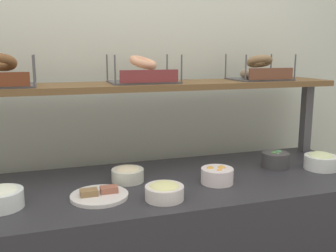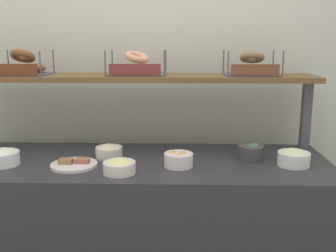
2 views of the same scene
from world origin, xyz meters
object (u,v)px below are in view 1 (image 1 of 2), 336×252
object	(u,v)px
bowl_veggie_mix	(275,159)
bowl_cream_cheese	(1,197)
bowl_fruit_salad	(217,175)
bagel_basket_cinnamon_raisin	(1,76)
serving_plate_white	(99,195)
bagel_basket_poppy	(259,72)
bowl_potato_salad	(128,174)
bowl_scallion_spread	(321,161)
bowl_egg_salad	(164,191)
bagel_basket_plain	(143,74)

from	to	relation	value
bowl_veggie_mix	bowl_cream_cheese	size ratio (longest dim) A/B	0.82
bowl_fruit_salad	bagel_basket_cinnamon_raisin	xyz separation A→B (m)	(-0.90, 0.35, 0.44)
serving_plate_white	bagel_basket_cinnamon_raisin	xyz separation A→B (m)	(-0.37, 0.36, 0.47)
serving_plate_white	bagel_basket_poppy	distance (m)	1.12
bowl_cream_cheese	bagel_basket_cinnamon_raisin	size ratio (longest dim) A/B	0.59
bowl_potato_salad	bowl_scallion_spread	bearing A→B (deg)	-6.70
serving_plate_white	bowl_scallion_spread	bearing A→B (deg)	2.34
bowl_scallion_spread	bowl_potato_salad	distance (m)	0.97
bowl_egg_salad	bagel_basket_cinnamon_raisin	bearing A→B (deg)	143.10
bowl_scallion_spread	serving_plate_white	distance (m)	1.12
bowl_veggie_mix	bowl_potato_salad	distance (m)	0.77
bagel_basket_plain	bowl_egg_salad	bearing A→B (deg)	-94.62
bagel_basket_plain	bowl_potato_salad	bearing A→B (deg)	-121.07
bowl_egg_salad	bagel_basket_poppy	world-z (taller)	bagel_basket_poppy
bowl_veggie_mix	bowl_fruit_salad	world-z (taller)	bowl_veggie_mix
bowl_egg_salad	bowl_cream_cheese	distance (m)	0.63
bowl_veggie_mix	bowl_potato_salad	bearing A→B (deg)	178.78
bowl_cream_cheese	bagel_basket_poppy	size ratio (longest dim) A/B	0.55
serving_plate_white	bagel_basket_poppy	size ratio (longest dim) A/B	0.77
bowl_cream_cheese	bowl_potato_salad	xyz separation A→B (m)	(0.52, 0.15, -0.01)
bagel_basket_plain	bowl_scallion_spread	bearing A→B (deg)	-22.02
bowl_cream_cheese	bagel_basket_poppy	distance (m)	1.43
bagel_basket_cinnamon_raisin	bagel_basket_poppy	xyz separation A→B (m)	(1.31, 0.01, -0.00)
bowl_fruit_salad	bowl_scallion_spread	xyz separation A→B (m)	(0.59, 0.03, 0.01)
bowl_egg_salad	bowl_potato_salad	world-z (taller)	bowl_potato_salad
bowl_egg_salad	serving_plate_white	bearing A→B (deg)	158.31
bowl_egg_salad	bowl_fruit_salad	world-z (taller)	bowl_fruit_salad
bowl_scallion_spread	bowl_potato_salad	bearing A→B (deg)	173.30
bagel_basket_plain	bagel_basket_cinnamon_raisin	bearing A→B (deg)	-178.30
bowl_egg_salad	bagel_basket_cinnamon_raisin	world-z (taller)	bagel_basket_cinnamon_raisin
bagel_basket_poppy	bowl_fruit_salad	bearing A→B (deg)	-138.47
bagel_basket_cinnamon_raisin	bagel_basket_poppy	bearing A→B (deg)	0.63
bowl_veggie_mix	bowl_fruit_salad	distance (m)	0.41
bagel_basket_poppy	bowl_cream_cheese	bearing A→B (deg)	-164.31
bowl_scallion_spread	bowl_potato_salad	world-z (taller)	bowl_scallion_spread
bowl_cream_cheese	bowl_potato_salad	world-z (taller)	bowl_cream_cheese
bowl_veggie_mix	bagel_basket_poppy	bearing A→B (deg)	84.10
bowl_potato_salad	bagel_basket_plain	bearing A→B (deg)	58.93
bowl_veggie_mix	serving_plate_white	world-z (taller)	bowl_veggie_mix
bowl_potato_salad	bagel_basket_cinnamon_raisin	distance (m)	0.71
bowl_fruit_salad	bowl_cream_cheese	xyz separation A→B (m)	(-0.90, -0.01, 0.01)
bowl_fruit_salad	serving_plate_white	world-z (taller)	bowl_fruit_salad
bagel_basket_plain	bowl_veggie_mix	bearing A→B (deg)	-20.76
bagel_basket_cinnamon_raisin	bagel_basket_poppy	distance (m)	1.31
bagel_basket_cinnamon_raisin	bagel_basket_plain	distance (m)	0.65
bowl_cream_cheese	serving_plate_white	distance (m)	0.37
bowl_scallion_spread	bagel_basket_plain	xyz separation A→B (m)	(-0.83, 0.34, 0.43)
bowl_scallion_spread	bagel_basket_cinnamon_raisin	world-z (taller)	bagel_basket_cinnamon_raisin
bowl_fruit_salad	bowl_potato_salad	xyz separation A→B (m)	(-0.38, 0.15, -0.00)
bowl_fruit_salad	bowl_scallion_spread	distance (m)	0.59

